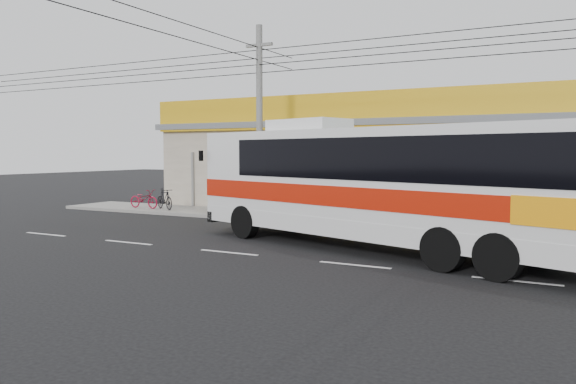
% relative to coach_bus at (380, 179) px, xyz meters
% --- Properties ---
extents(ground, '(120.00, 120.00, 0.00)m').
position_rel_coach_bus_xyz_m(ground, '(-3.89, 0.18, -2.19)').
color(ground, black).
rests_on(ground, ground).
extents(sidewalk, '(30.00, 3.20, 0.15)m').
position_rel_coach_bus_xyz_m(sidewalk, '(-3.89, 6.18, -2.11)').
color(sidewalk, gray).
rests_on(sidewalk, ground).
extents(lane_markings, '(50.00, 0.12, 0.01)m').
position_rel_coach_bus_xyz_m(lane_markings, '(-3.89, -2.32, -2.19)').
color(lane_markings, silver).
rests_on(lane_markings, ground).
extents(storefront_building, '(22.60, 9.20, 5.70)m').
position_rel_coach_bus_xyz_m(storefront_building, '(-3.90, 11.71, 0.11)').
color(storefront_building, gray).
rests_on(storefront_building, ground).
extents(coach_bus, '(13.48, 6.76, 4.09)m').
position_rel_coach_bus_xyz_m(coach_bus, '(0.00, 0.00, 0.00)').
color(coach_bus, silver).
rests_on(coach_bus, ground).
extents(motorbike_red, '(1.85, 0.70, 0.96)m').
position_rel_coach_bus_xyz_m(motorbike_red, '(-14.35, 5.57, -1.56)').
color(motorbike_red, maroon).
rests_on(motorbike_red, sidewalk).
extents(motorbike_dark, '(1.80, 1.24, 1.06)m').
position_rel_coach_bus_xyz_m(motorbike_dark, '(-13.00, 5.56, -1.51)').
color(motorbike_dark, black).
rests_on(motorbike_dark, sidewalk).
extents(utility_pole, '(34.00, 14.00, 8.32)m').
position_rel_coach_bus_xyz_m(utility_pole, '(-6.81, 4.40, 4.67)').
color(utility_pole, slate).
rests_on(utility_pole, ground).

